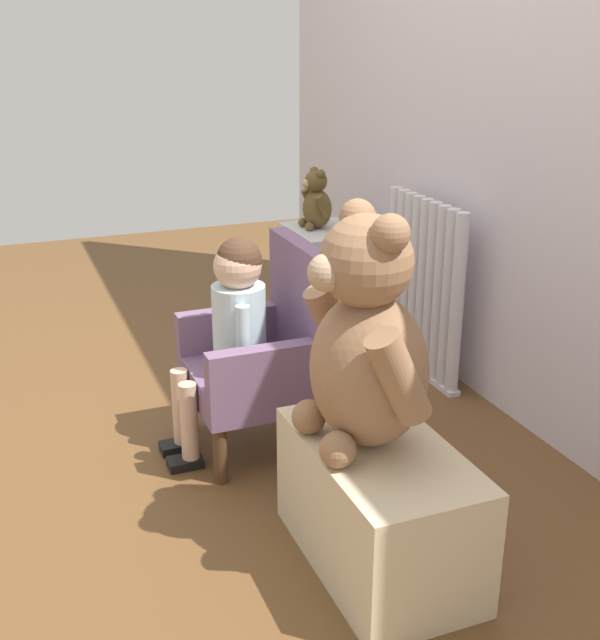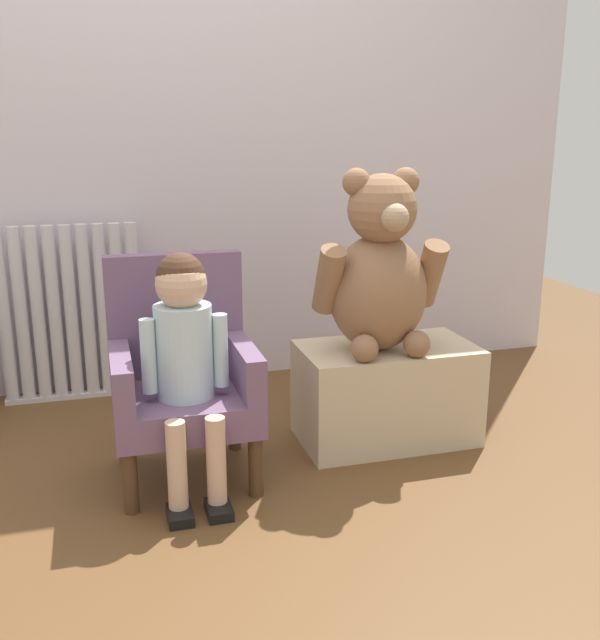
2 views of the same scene
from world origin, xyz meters
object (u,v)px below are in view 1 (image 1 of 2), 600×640
at_px(small_dresser, 324,280).
at_px(large_teddy_bear, 366,344).
at_px(low_bench, 379,506).
at_px(radiator, 423,288).
at_px(child_figure, 232,317).
at_px(child_armchair, 266,353).
at_px(small_teddy_bear, 316,202).

relative_size(small_dresser, large_teddy_bear, 0.79).
bearing_deg(low_bench, small_dresser, 161.54).
height_order(radiator, small_dresser, radiator).
xyz_separation_m(radiator, child_figure, (0.34, -0.89, 0.12)).
bearing_deg(child_armchair, low_bench, 4.36).
height_order(low_bench, small_teddy_bear, small_teddy_bear).
relative_size(radiator, large_teddy_bear, 1.17).
relative_size(child_armchair, large_teddy_bear, 1.14).
height_order(child_armchair, low_bench, child_armchair).
distance_m(radiator, large_teddy_bear, 1.28).
height_order(low_bench, large_teddy_bear, large_teddy_bear).
bearing_deg(small_dresser, small_teddy_bear, -139.29).
bearing_deg(child_figure, child_armchair, 90.00).
bearing_deg(small_teddy_bear, small_dresser, 40.71).
distance_m(child_figure, large_teddy_bear, 0.69).
height_order(child_figure, large_teddy_bear, large_teddy_bear).
bearing_deg(child_figure, large_teddy_bear, 12.00).
relative_size(low_bench, large_teddy_bear, 1.00).
xyz_separation_m(radiator, small_teddy_bear, (-0.60, -0.21, 0.24)).
distance_m(child_figure, small_teddy_bear, 1.16).
xyz_separation_m(child_figure, small_teddy_bear, (-0.94, 0.68, 0.12)).
height_order(child_armchair, small_teddy_bear, small_teddy_bear).
height_order(small_dresser, child_armchair, child_armchair).
distance_m(small_dresser, child_armchair, 1.09).
distance_m(child_armchair, low_bench, 0.73).
relative_size(small_dresser, child_armchair, 0.69).
bearing_deg(child_armchair, radiator, 113.77).
xyz_separation_m(child_armchair, small_teddy_bear, (-0.94, 0.57, 0.27)).
distance_m(low_bench, small_teddy_bear, 1.78).
xyz_separation_m(child_armchair, large_teddy_bear, (0.66, 0.03, 0.28)).
xyz_separation_m(child_figure, large_teddy_bear, (0.66, 0.14, 0.14)).
bearing_deg(radiator, child_figure, -68.96).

